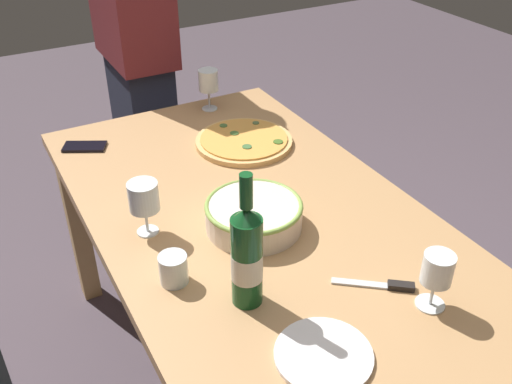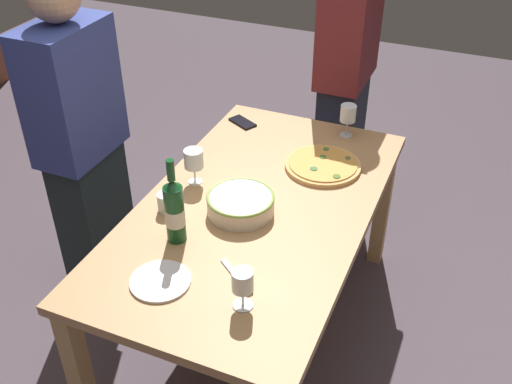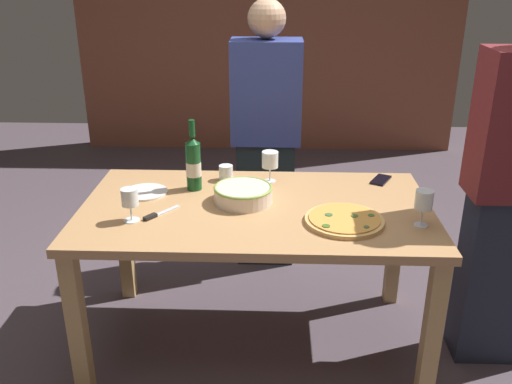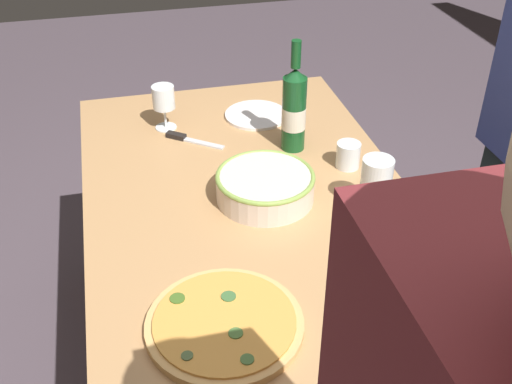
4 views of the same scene
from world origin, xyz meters
name	(u,v)px [view 3 (image 3 of 4)]	position (x,y,z in m)	size (l,w,h in m)	color
ground_plane	(256,340)	(0.00, 0.00, 0.00)	(8.00, 8.00, 0.00)	#51444D
dining_table	(256,224)	(0.00, 0.00, 0.66)	(1.60, 0.90, 0.75)	tan
brick_wall_back	(268,25)	(0.00, 3.20, 1.22)	(3.68, 0.16, 2.44)	brown
pizza	(344,220)	(0.38, -0.16, 0.76)	(0.34, 0.34, 0.03)	#E2AE67
serving_bowl	(243,193)	(-0.06, 0.04, 0.79)	(0.27, 0.27, 0.08)	beige
wine_bottle	(193,163)	(-0.31, 0.19, 0.88)	(0.07, 0.07, 0.35)	#134920
wine_glass_near_pizza	(130,198)	(-0.53, -0.18, 0.86)	(0.07, 0.07, 0.15)	white
wine_glass_by_bottle	(424,201)	(0.71, -0.18, 0.86)	(0.08, 0.08, 0.16)	white
wine_glass_far_left	(270,160)	(0.06, 0.31, 0.86)	(0.08, 0.08, 0.16)	white
cup_amber	(226,173)	(-0.17, 0.32, 0.79)	(0.07, 0.07, 0.08)	white
side_plate	(145,192)	(-0.54, 0.13, 0.76)	(0.21, 0.21, 0.01)	white
cell_phone	(381,180)	(0.62, 0.34, 0.76)	(0.07, 0.14, 0.01)	black
pizza_knife	(157,214)	(-0.43, -0.12, 0.76)	(0.14, 0.17, 0.02)	silver
person_host	(266,138)	(0.03, 0.86, 0.81)	(0.41, 0.24, 1.60)	#1E292A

